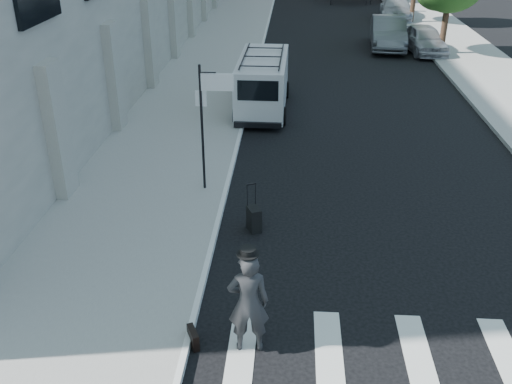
# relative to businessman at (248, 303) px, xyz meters

# --- Properties ---
(ground) EXTENTS (120.00, 120.00, 0.00)m
(ground) POSITION_rel_businessman_xyz_m (0.87, 3.00, -1.02)
(ground) COLOR black
(ground) RESTS_ON ground
(sidewalk_left) EXTENTS (4.50, 48.00, 0.15)m
(sidewalk_left) POSITION_rel_businessman_xyz_m (-3.38, 19.00, -0.95)
(sidewalk_left) COLOR gray
(sidewalk_left) RESTS_ON ground
(sidewalk_right) EXTENTS (4.00, 56.00, 0.15)m
(sidewalk_right) POSITION_rel_businessman_xyz_m (9.87, 23.00, -0.95)
(sidewalk_right) COLOR gray
(sidewalk_right) RESTS_ON ground
(sign_pole) EXTENTS (1.03, 0.07, 3.50)m
(sign_pole) POSITION_rel_businessman_xyz_m (-1.49, 6.20, 1.63)
(sign_pole) COLOR black
(sign_pole) RESTS_ON sidewalk_left
(businessman) EXTENTS (0.79, 0.57, 2.04)m
(businessman) POSITION_rel_businessman_xyz_m (0.00, 0.00, 0.00)
(businessman) COLOR #303032
(businessman) RESTS_ON ground
(briefcase) EXTENTS (0.30, 0.45, 0.34)m
(briefcase) POSITION_rel_businessman_xyz_m (-1.03, 0.00, -0.85)
(briefcase) COLOR black
(briefcase) RESTS_ON ground
(suitcase) EXTENTS (0.42, 0.50, 1.21)m
(suitcase) POSITION_rel_businessman_xyz_m (-0.20, 4.22, -0.70)
(suitcase) COLOR black
(suitcase) RESTS_ON ground
(cargo_van) EXTENTS (2.01, 5.49, 2.08)m
(cargo_van) POSITION_rel_businessman_xyz_m (-0.50, 13.65, 0.06)
(cargo_van) COLOR silver
(cargo_van) RESTS_ON ground
(parked_car_a) EXTENTS (2.16, 4.47, 1.47)m
(parked_car_a) POSITION_rel_businessman_xyz_m (7.67, 23.65, -0.28)
(parked_car_a) COLOR #A5A6AD
(parked_car_a) RESTS_ON ground
(parked_car_b) EXTENTS (2.21, 5.28, 1.70)m
(parked_car_b) POSITION_rel_businessman_xyz_m (5.87, 24.67, -0.17)
(parked_car_b) COLOR #515358
(parked_car_b) RESTS_ON ground
(parked_car_c) EXTENTS (2.57, 5.32, 1.49)m
(parked_car_c) POSITION_rel_businessman_xyz_m (7.67, 33.70, -0.27)
(parked_car_c) COLOR #A7AAAF
(parked_car_c) RESTS_ON ground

